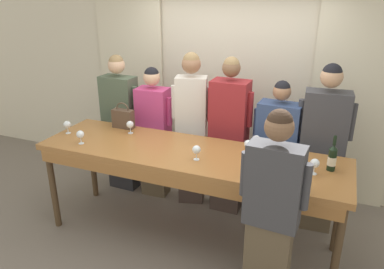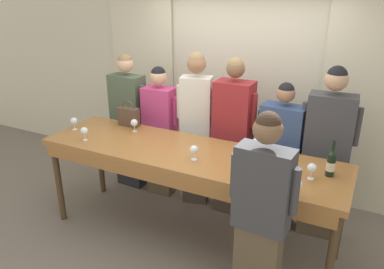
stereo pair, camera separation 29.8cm
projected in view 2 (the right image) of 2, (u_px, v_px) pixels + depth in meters
The scene contains 24 objects.
ground_plane at pixel (188, 236), 4.13m from camera, with size 18.00×18.00×0.00m, color #70665B.
wall_back at pixel (242, 83), 4.87m from camera, with size 12.00×0.06×2.80m.
curtain_panel_left at pixel (143, 76), 5.47m from camera, with size 1.00×0.03×2.69m.
curtain_panel_right at pixel (365, 103), 4.21m from camera, with size 1.00×0.03×2.69m.
tasting_bar at pixel (187, 160), 3.76m from camera, with size 3.12×0.87×1.03m.
wine_bottle at pixel (331, 163), 3.23m from camera, with size 0.08×0.08×0.33m.
handbag at pixel (129, 116), 4.40m from camera, with size 0.25×0.10×0.31m.
wine_glass_front_left at pixel (276, 158), 3.37m from camera, with size 0.08×0.08×0.15m.
wine_glass_front_mid at pixel (194, 150), 3.53m from camera, with size 0.08×0.08×0.15m.
wine_glass_front_right at pixel (134, 123), 4.23m from camera, with size 0.08×0.08×0.15m.
wine_glass_center_left at pixel (84, 131), 3.99m from camera, with size 0.08×0.08×0.15m.
wine_glass_center_mid at pixel (248, 146), 3.62m from camera, with size 0.08×0.08×0.15m.
wine_glass_center_right at pixel (312, 168), 3.18m from camera, with size 0.08×0.08×0.15m.
wine_glass_back_left at pixel (257, 142), 3.72m from camera, with size 0.08×0.08×0.15m.
wine_glass_back_mid at pixel (297, 184), 2.92m from camera, with size 0.08×0.08×0.15m.
wine_glass_back_right at pixel (281, 179), 2.99m from camera, with size 0.08×0.08×0.15m.
wine_glass_near_host at pixel (74, 121), 4.28m from camera, with size 0.08×0.08×0.15m.
guest_olive_jacket at pixel (129, 121), 4.91m from camera, with size 0.56×0.25×1.80m.
guest_pink_top at pixel (160, 131), 4.73m from camera, with size 0.50×0.28×1.69m.
guest_cream_sweater at pixel (196, 127), 4.47m from camera, with size 0.47×0.30×1.90m.
guest_striped_shirt at pixel (233, 138), 4.29m from camera, with size 0.53×0.28×1.88m.
guest_navy_coat at pixel (280, 156), 4.10m from camera, with size 0.57×0.28×1.66m.
guest_beige_cap at pixel (326, 154), 3.86m from camera, with size 0.57×0.28×1.88m.
host_pouring at pixel (261, 216), 2.86m from camera, with size 0.54×0.23×1.78m.
Camera 2 is at (1.58, -3.03, 2.57)m, focal length 35.00 mm.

